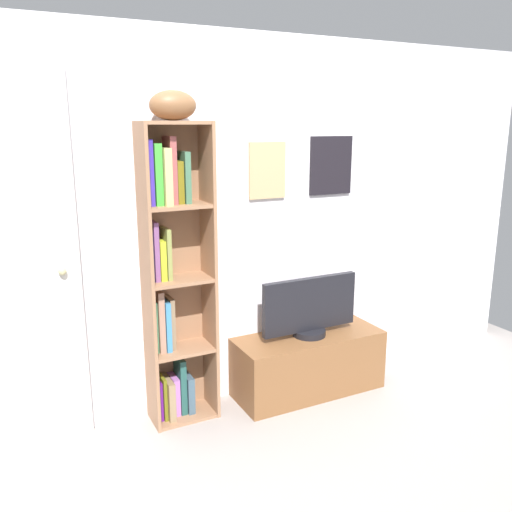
{
  "coord_description": "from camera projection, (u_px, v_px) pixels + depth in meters",
  "views": [
    {
      "loc": [
        -1.39,
        -1.92,
        1.78
      ],
      "look_at": [
        0.01,
        0.85,
        1.01
      ],
      "focal_mm": 37.69,
      "sensor_mm": 36.0,
      "label": 1
    }
  ],
  "objects": [
    {
      "name": "ground",
      "position": [
        331.0,
        490.0,
        2.71
      ],
      "size": [
        5.2,
        5.2,
        0.04
      ],
      "primitive_type": "cube",
      "color": "gray"
    },
    {
      "name": "back_wall",
      "position": [
        236.0,
        224.0,
        3.41
      ],
      "size": [
        4.8,
        0.08,
        2.31
      ],
      "color": "silver",
      "rests_on": "ground"
    },
    {
      "name": "bookshelf",
      "position": [
        172.0,
        279.0,
        3.16
      ],
      "size": [
        0.4,
        0.24,
        1.79
      ],
      "color": "#966B4C",
      "rests_on": "ground"
    },
    {
      "name": "football",
      "position": [
        173.0,
        105.0,
        2.91
      ],
      "size": [
        0.27,
        0.18,
        0.16
      ],
      "primitive_type": "ellipsoid",
      "rotation": [
        0.0,
        0.0,
        -0.09
      ],
      "color": "brown",
      "rests_on": "bookshelf"
    },
    {
      "name": "tv_stand",
      "position": [
        309.0,
        363.0,
        3.63
      ],
      "size": [
        1.01,
        0.39,
        0.41
      ],
      "color": "brown",
      "rests_on": "ground"
    },
    {
      "name": "television",
      "position": [
        310.0,
        308.0,
        3.53
      ],
      "size": [
        0.68,
        0.22,
        0.4
      ],
      "color": "black",
      "rests_on": "tv_stand"
    }
  ]
}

